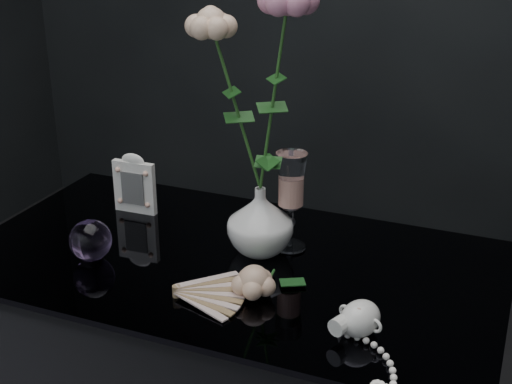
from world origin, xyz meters
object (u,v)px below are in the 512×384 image
at_px(vase, 260,221).
at_px(paperweight, 91,240).
at_px(wine_glass, 291,202).
at_px(pearl_jar, 360,317).
at_px(loose_rose, 254,281).
at_px(picture_frame, 134,183).

height_order(vase, paperweight, vase).
relative_size(vase, wine_glass, 0.68).
xyz_separation_m(vase, paperweight, (-0.29, -0.15, -0.03)).
xyz_separation_m(wine_glass, pearl_jar, (0.21, -0.24, -0.07)).
relative_size(vase, paperweight, 1.66).
relative_size(paperweight, pearl_jar, 0.38).
distance_m(vase, paperweight, 0.33).
distance_m(paperweight, loose_rose, 0.35).
bearing_deg(paperweight, wine_glass, 29.49).
height_order(wine_glass, pearl_jar, wine_glass).
bearing_deg(paperweight, picture_frame, 99.69).
height_order(picture_frame, pearl_jar, picture_frame).
bearing_deg(wine_glass, vase, -141.65).
bearing_deg(vase, pearl_jar, -38.55).
relative_size(wine_glass, loose_rose, 1.17).
distance_m(paperweight, pearl_jar, 0.55).
xyz_separation_m(vase, loose_rose, (0.05, -0.16, -0.04)).
distance_m(picture_frame, loose_rose, 0.45).
relative_size(picture_frame, loose_rose, 0.80).
relative_size(loose_rose, pearl_jar, 0.80).
height_order(vase, picture_frame, picture_frame).
bearing_deg(picture_frame, loose_rose, -33.04).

